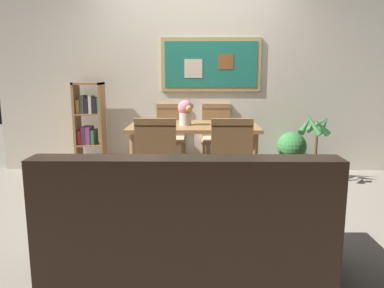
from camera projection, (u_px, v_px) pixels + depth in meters
name	position (u px, v px, depth m)	size (l,w,h in m)	color
ground_plane	(193.00, 204.00, 3.88)	(12.00, 12.00, 0.00)	gray
wall_back_with_painting	(194.00, 74.00, 5.05)	(5.20, 0.14, 2.60)	beige
dining_table	(194.00, 134.00, 4.32)	(1.44, 0.83, 0.74)	#9E7042
dining_chair_near_right	(231.00, 156.00, 3.61)	(0.40, 0.41, 0.91)	#9E7042
dining_chair_far_right	(216.00, 133.00, 5.03)	(0.40, 0.41, 0.91)	#9E7042
dining_chair_near_left	(157.00, 156.00, 3.62)	(0.40, 0.41, 0.91)	#9E7042
dining_chair_far_left	(171.00, 133.00, 5.04)	(0.40, 0.41, 0.91)	#9E7042
leather_couch	(186.00, 227.00, 2.53)	(1.80, 0.84, 0.84)	black
bookshelf	(90.00, 131.00, 4.92)	(0.36, 0.28, 1.20)	#9E7042
potted_ivy	(291.00, 150.00, 4.95)	(0.38, 0.38, 0.59)	#B2ADA3
potted_palm	(315.00, 160.00, 4.55)	(0.43, 0.43, 0.89)	#4C4742
flower_vase	(186.00, 111.00, 4.25)	(0.18, 0.18, 0.28)	beige
tv_remote	(231.00, 125.00, 4.17)	(0.07, 0.16, 0.02)	black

